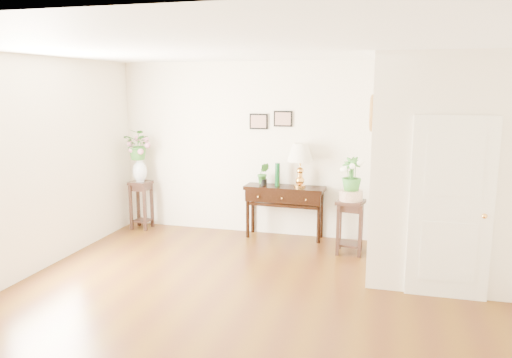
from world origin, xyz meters
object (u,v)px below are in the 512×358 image
at_px(plant_stand_a, 141,205).
at_px(plant_stand_b, 350,227).
at_px(console_table, 285,212).
at_px(table_lamp, 300,165).

bearing_deg(plant_stand_a, plant_stand_b, -6.25).
bearing_deg(console_table, table_lamp, 2.40).
relative_size(console_table, table_lamp, 1.80).
relative_size(table_lamp, plant_stand_b, 0.89).
bearing_deg(table_lamp, plant_stand_b, -31.33).
distance_m(table_lamp, plant_stand_a, 2.83).
height_order(table_lamp, plant_stand_a, table_lamp).
distance_m(table_lamp, plant_stand_b, 1.26).
height_order(console_table, plant_stand_a, console_table).
relative_size(console_table, plant_stand_b, 1.60).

